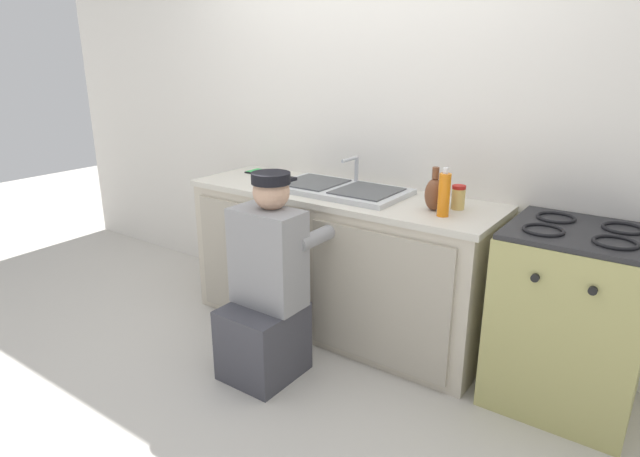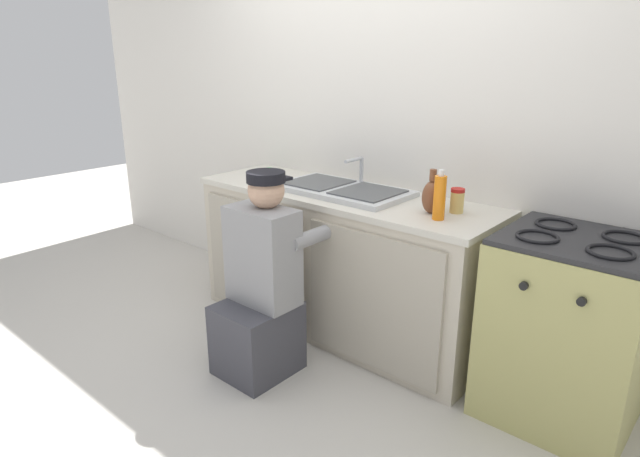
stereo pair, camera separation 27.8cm
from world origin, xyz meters
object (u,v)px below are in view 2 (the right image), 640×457
(condiment_jar, at_px, (457,201))
(cell_phone, at_px, (266,170))
(water_glass, at_px, (436,198))
(soap_bottle_orange, at_px, (440,197))
(plumber_person, at_px, (261,292))
(stove_range, at_px, (566,329))
(sink_double_basin, at_px, (342,189))
(vase_decorative, at_px, (432,196))

(condiment_jar, bearing_deg, cell_phone, 176.97)
(cell_phone, distance_m, water_glass, 1.38)
(soap_bottle_orange, distance_m, water_glass, 0.23)
(plumber_person, bearing_deg, cell_phone, 134.43)
(stove_range, xyz_separation_m, cell_phone, (-2.14, 0.13, 0.44))
(stove_range, xyz_separation_m, water_glass, (-0.76, 0.07, 0.48))
(plumber_person, height_order, condiment_jar, plumber_person)
(sink_double_basin, bearing_deg, vase_decorative, -4.05)
(vase_decorative, xyz_separation_m, cell_phone, (-1.42, 0.18, -0.08))
(plumber_person, distance_m, soap_bottle_orange, 1.05)
(water_glass, bearing_deg, plumber_person, -129.76)
(vase_decorative, relative_size, water_glass, 2.30)
(sink_double_basin, distance_m, stove_range, 1.42)
(soap_bottle_orange, bearing_deg, condiment_jar, 86.14)
(plumber_person, xyz_separation_m, condiment_jar, (0.74, 0.71, 0.49))
(plumber_person, bearing_deg, water_glass, 50.24)
(cell_phone, bearing_deg, sink_double_basin, -9.46)
(sink_double_basin, relative_size, condiment_jar, 6.25)
(soap_bottle_orange, xyz_separation_m, cell_phone, (-1.50, 0.25, -0.11))
(water_glass, bearing_deg, cell_phone, 177.44)
(vase_decorative, bearing_deg, plumber_person, -136.33)
(stove_range, relative_size, soap_bottle_orange, 3.66)
(stove_range, xyz_separation_m, plumber_person, (-1.36, -0.66, 0.01))
(soap_bottle_orange, bearing_deg, plumber_person, -143.33)
(soap_bottle_orange, bearing_deg, stove_range, 10.22)
(soap_bottle_orange, relative_size, cell_phone, 1.79)
(cell_phone, bearing_deg, stove_range, -3.61)
(plumber_person, relative_size, vase_decorative, 4.80)
(vase_decorative, height_order, cell_phone, vase_decorative)
(plumber_person, xyz_separation_m, cell_phone, (-0.77, 0.79, 0.43))
(stove_range, bearing_deg, condiment_jar, 174.98)
(sink_double_basin, xyz_separation_m, stove_range, (1.34, -0.00, -0.45))
(stove_range, relative_size, water_glass, 9.14)
(condiment_jar, bearing_deg, soap_bottle_orange, -93.86)
(plumber_person, bearing_deg, stove_range, 25.69)
(cell_phone, relative_size, water_glass, 1.40)
(sink_double_basin, xyz_separation_m, cell_phone, (-0.80, 0.13, -0.01))
(plumber_person, distance_m, cell_phone, 1.19)
(vase_decorative, height_order, water_glass, vase_decorative)
(stove_range, height_order, plumber_person, plumber_person)
(cell_phone, bearing_deg, water_glass, -2.56)
(condiment_jar, bearing_deg, water_glass, 172.05)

